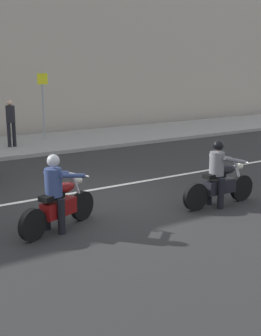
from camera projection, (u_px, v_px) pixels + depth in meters
The scene contains 7 objects.
ground_plane at pixel (112, 198), 11.33m from camera, with size 80.00×80.00×0.00m, color #262626.
sidewalk_slab at pixel (6, 147), 17.82m from camera, with size 40.00×4.40×0.14m, color gray.
lane_marking_stripe at pixel (113, 186), 12.38m from camera, with size 18.00×0.14×0.01m, color silver.
motorcycle_with_rider_denim_blue at pixel (58, 199), 9.02m from camera, with size 1.96×0.98×1.56m.
motorcycle_with_rider_gray at pixel (219, 179), 10.59m from camera, with size 2.09×0.70×1.57m.
street_sign_post at pixel (43, 100), 18.63m from camera, with size 0.44×0.08×2.77m.
pedestrian_bystander at pixel (11, 120), 17.26m from camera, with size 0.34×0.34×1.78m.
Camera 1 is at (-5.62, -9.33, 3.27)m, focal length 48.66 mm.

